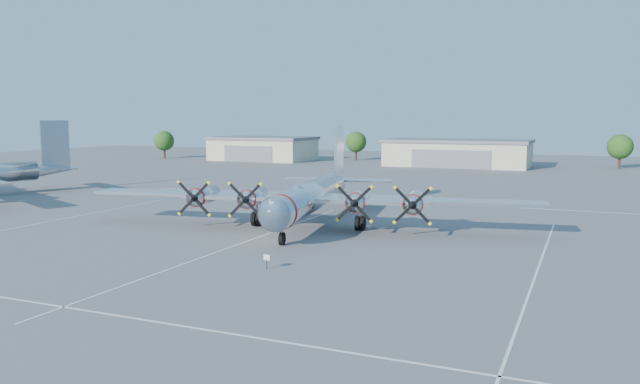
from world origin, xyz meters
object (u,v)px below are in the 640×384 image
at_px(tree_east, 620,147).
at_px(main_bomber_b29, 312,225).
at_px(hangar_west, 263,148).
at_px(info_placard, 267,259).
at_px(tree_west, 356,142).
at_px(tree_far_west, 164,141).
at_px(hangar_center, 458,153).

bearing_deg(tree_east, main_bomber_b29, -109.11).
distance_m(hangar_west, info_placard, 105.59).
xyz_separation_m(hangar_west, info_placard, (50.82, -92.54, -2.04)).
bearing_deg(info_placard, main_bomber_b29, 115.66).
bearing_deg(tree_west, tree_far_west, -165.07).
relative_size(tree_far_west, tree_west, 1.00).
height_order(tree_far_west, tree_east, same).
distance_m(hangar_west, main_bomber_b29, 89.12).
distance_m(hangar_west, tree_west, 21.61).
bearing_deg(tree_west, hangar_center, -17.82).
bearing_deg(tree_far_west, info_placard, -49.44).
relative_size(hangar_west, main_bomber_b29, 0.56).
bearing_deg(hangar_center, tree_far_west, -176.76).
bearing_deg(info_placard, tree_east, 87.67).
xyz_separation_m(tree_far_west, main_bomber_b29, (71.61, -71.95, -4.22)).
bearing_deg(hangar_center, main_bomber_b29, -88.78).
xyz_separation_m(main_bomber_b29, info_placard, (4.21, -16.63, 0.68)).
distance_m(tree_far_west, info_placard, 116.65).
distance_m(tree_far_west, tree_west, 46.57).
relative_size(hangar_west, info_placard, 23.54).
distance_m(tree_west, main_bomber_b29, 88.17).
bearing_deg(tree_far_west, hangar_west, 9.01).
bearing_deg(tree_west, hangar_west, -158.11).
bearing_deg(tree_east, hangar_center, -168.62).
xyz_separation_m(tree_west, main_bomber_b29, (26.61, -83.95, -4.22)).
height_order(hangar_west, info_placard, hangar_west).
relative_size(hangar_center, main_bomber_b29, 0.71).
relative_size(main_bomber_b29, info_placard, 42.17).
height_order(hangar_center, tree_far_west, tree_far_west).
bearing_deg(tree_east, tree_far_west, -174.29).
xyz_separation_m(hangar_center, main_bomber_b29, (1.61, -75.91, -2.71)).
distance_m(tree_far_west, tree_east, 100.50).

